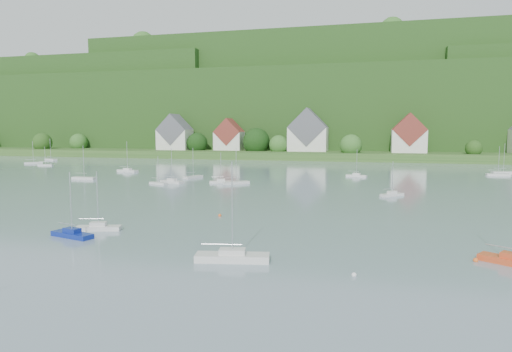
# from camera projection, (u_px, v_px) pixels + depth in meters

# --- Properties ---
(far_shore_strip) EXTENTS (600.00, 60.00, 3.00)m
(far_shore_strip) POSITION_uv_depth(u_px,v_px,m) (300.00, 153.00, 201.44)
(far_shore_strip) COLOR #2A511E
(far_shore_strip) RESTS_ON ground
(forested_ridge) EXTENTS (620.00, 181.22, 69.89)m
(forested_ridge) POSITION_uv_depth(u_px,v_px,m) (319.00, 111.00, 265.25)
(forested_ridge) COLOR #1D4014
(forested_ridge) RESTS_ON ground
(village_building_0) EXTENTS (14.00, 10.40, 16.00)m
(village_building_0) POSITION_uv_depth(u_px,v_px,m) (175.00, 135.00, 201.47)
(village_building_0) COLOR silver
(village_building_0) RESTS_ON far_shore_strip
(village_building_1) EXTENTS (12.00, 9.36, 14.00)m
(village_building_1) POSITION_uv_depth(u_px,v_px,m) (229.00, 137.00, 197.39)
(village_building_1) COLOR silver
(village_building_1) RESTS_ON far_shore_strip
(village_building_2) EXTENTS (16.00, 11.44, 18.00)m
(village_building_2) POSITION_uv_depth(u_px,v_px,m) (308.00, 134.00, 187.74)
(village_building_2) COLOR silver
(village_building_2) RESTS_ON far_shore_strip
(village_building_3) EXTENTS (13.00, 10.40, 15.50)m
(village_building_3) POSITION_uv_depth(u_px,v_px,m) (409.00, 136.00, 176.15)
(village_building_3) COLOR silver
(village_building_3) RESTS_ON far_shore_strip
(near_sailboat_1) EXTENTS (5.66, 2.90, 7.35)m
(near_sailboat_1) POSITION_uv_depth(u_px,v_px,m) (72.00, 234.00, 50.35)
(near_sailboat_1) COLOR navy
(near_sailboat_1) RESTS_ON ground
(near_sailboat_3) EXTENTS (5.47, 2.91, 7.11)m
(near_sailboat_3) POSITION_uv_depth(u_px,v_px,m) (98.00, 227.00, 53.79)
(near_sailboat_3) COLOR silver
(near_sailboat_3) RESTS_ON ground
(near_sailboat_4) EXTENTS (7.04, 3.13, 9.18)m
(near_sailboat_4) POSITION_uv_depth(u_px,v_px,m) (232.00, 256.00, 41.15)
(near_sailboat_4) COLOR silver
(near_sailboat_4) RESTS_ON ground
(mooring_buoy_1) EXTENTS (0.42, 0.42, 0.42)m
(mooring_buoy_1) POSITION_uv_depth(u_px,v_px,m) (354.00, 276.00, 36.97)
(mooring_buoy_1) COLOR white
(mooring_buoy_1) RESTS_ON ground
(mooring_buoy_2) EXTENTS (0.47, 0.47, 0.47)m
(mooring_buoy_2) POSITION_uv_depth(u_px,v_px,m) (476.00, 262.00, 41.07)
(mooring_buoy_2) COLOR orange
(mooring_buoy_2) RESTS_ON ground
(mooring_buoy_3) EXTENTS (0.45, 0.45, 0.45)m
(mooring_buoy_3) POSITION_uv_depth(u_px,v_px,m) (220.00, 216.00, 62.52)
(mooring_buoy_3) COLOR orange
(mooring_buoy_3) RESTS_ON ground
(far_sailboat_cluster) EXTENTS (204.29, 70.12, 8.71)m
(far_sailboat_cluster) POSITION_uv_depth(u_px,v_px,m) (296.00, 174.00, 119.39)
(far_sailboat_cluster) COLOR silver
(far_sailboat_cluster) RESTS_ON ground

